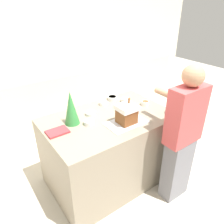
# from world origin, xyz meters

# --- Properties ---
(ground_plane) EXTENTS (12.00, 12.00, 0.00)m
(ground_plane) POSITION_xyz_m (0.00, 0.00, 0.00)
(ground_plane) COLOR beige
(wall_back) EXTENTS (8.00, 0.05, 2.60)m
(wall_back) POSITION_xyz_m (0.00, 2.35, 1.30)
(wall_back) COLOR beige
(wall_back) RESTS_ON ground_plane
(back_cabinet_block) EXTENTS (6.00, 0.60, 0.89)m
(back_cabinet_block) POSITION_xyz_m (0.00, 2.03, 0.45)
(back_cabinet_block) COLOR beige
(back_cabinet_block) RESTS_ON ground_plane
(kitchen_island) EXTENTS (1.48, 0.95, 0.92)m
(kitchen_island) POSITION_xyz_m (0.00, 0.00, 0.46)
(kitchen_island) COLOR gray
(kitchen_island) RESTS_ON ground_plane
(baking_tray) EXTENTS (0.46, 0.28, 0.01)m
(baking_tray) POSITION_xyz_m (0.09, -0.21, 0.92)
(baking_tray) COLOR silver
(baking_tray) RESTS_ON kitchen_island
(gingerbread_house) EXTENTS (0.21, 0.19, 0.27)m
(gingerbread_house) POSITION_xyz_m (0.09, -0.21, 1.03)
(gingerbread_house) COLOR brown
(gingerbread_house) RESTS_ON baking_tray
(decorative_tree) EXTENTS (0.16, 0.16, 0.37)m
(decorative_tree) POSITION_xyz_m (-0.40, 0.13, 1.10)
(decorative_tree) COLOR #33843D
(decorative_tree) RESTS_ON kitchen_island
(candy_bowl_near_tray_left) EXTENTS (0.11, 0.11, 0.05)m
(candy_bowl_near_tray_left) POSITION_xyz_m (0.41, 0.22, 0.94)
(candy_bowl_near_tray_left) COLOR silver
(candy_bowl_near_tray_left) RESTS_ON kitchen_island
(candy_bowl_near_tray_right) EXTENTS (0.12, 0.12, 0.05)m
(candy_bowl_near_tray_right) POSITION_xyz_m (-0.26, 0.01, 0.94)
(candy_bowl_near_tray_right) COLOR white
(candy_bowl_near_tray_right) RESTS_ON kitchen_island
(candy_bowl_behind_tray) EXTENTS (0.13, 0.13, 0.05)m
(candy_bowl_behind_tray) POSITION_xyz_m (0.32, 0.37, 0.95)
(candy_bowl_behind_tray) COLOR silver
(candy_bowl_behind_tray) RESTS_ON kitchen_island
(candy_bowl_far_right) EXTENTS (0.11, 0.11, 0.05)m
(candy_bowl_far_right) POSITION_xyz_m (0.14, 0.32, 0.94)
(candy_bowl_far_right) COLOR white
(candy_bowl_far_right) RESTS_ON kitchen_island
(candy_bowl_center_rear) EXTENTS (0.11, 0.11, 0.05)m
(candy_bowl_center_rear) POSITION_xyz_m (0.37, 0.08, 0.94)
(candy_bowl_center_rear) COLOR silver
(candy_bowl_center_rear) RESTS_ON kitchen_island
(candy_bowl_front_corner) EXTENTS (0.12, 0.12, 0.04)m
(candy_bowl_front_corner) POSITION_xyz_m (-0.13, 0.18, 0.94)
(candy_bowl_front_corner) COLOR silver
(candy_bowl_front_corner) RESTS_ON kitchen_island
(candy_bowl_far_left) EXTENTS (0.10, 0.10, 0.05)m
(candy_bowl_far_left) POSITION_xyz_m (0.57, -0.00, 0.95)
(candy_bowl_far_left) COLOR white
(candy_bowl_far_left) RESTS_ON kitchen_island
(cookbook) EXTENTS (0.22, 0.16, 0.02)m
(cookbook) POSITION_xyz_m (-0.61, 0.05, 0.93)
(cookbook) COLOR #B23338
(cookbook) RESTS_ON kitchen_island
(mug) EXTENTS (0.09, 0.09, 0.09)m
(mug) POSITION_xyz_m (0.65, -0.35, 0.96)
(mug) COLOR #B24238
(mug) RESTS_ON kitchen_island
(person) EXTENTS (0.42, 0.53, 1.61)m
(person) POSITION_xyz_m (0.48, -0.66, 0.83)
(person) COLOR slate
(person) RESTS_ON ground_plane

